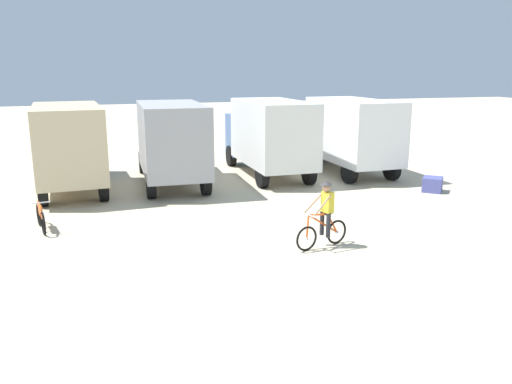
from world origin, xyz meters
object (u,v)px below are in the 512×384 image
Objects in this scene: box_truck_white_box at (269,134)px; supply_crate at (432,184)px; box_truck_avon_van at (347,131)px; box_truck_tan_camper at (69,143)px; bicycle_spare at (41,217)px; box_truck_grey_hauler at (171,139)px; cyclist_orange_shirt at (324,217)px.

box_truck_white_box is 7.26m from supply_crate.
box_truck_tan_camper is at bearing -179.52° from box_truck_avon_van.
box_truck_grey_hauler is at bearing 48.02° from bicycle_spare.
box_truck_avon_van is 3.73× the size of cyclist_orange_shirt.
cyclist_orange_shirt is at bearing -72.79° from box_truck_grey_hauler.
box_truck_white_box is at bearing 6.54° from box_truck_grey_hauler.
box_truck_white_box is 3.71m from box_truck_avon_van.
cyclist_orange_shirt is (-5.30, -9.23, -1.03)m from box_truck_avon_van.
box_truck_white_box is 3.71× the size of cyclist_orange_shirt.
box_truck_avon_van is (12.04, 0.10, 0.00)m from box_truck_tan_camper.
box_truck_grey_hauler is 4.00× the size of bicycle_spare.
supply_crate is at bearing -72.62° from box_truck_avon_van.
box_truck_grey_hauler is at bearing 107.21° from cyclist_orange_shirt.
bicycle_spare is at bearing 152.56° from cyclist_orange_shirt.
box_truck_tan_camper is at bearing 82.54° from bicycle_spare.
box_truck_white_box is at bearing 32.05° from bicycle_spare.
cyclist_orange_shirt is at bearing -27.44° from bicycle_spare.
box_truck_avon_van is 3.98× the size of bicycle_spare.
box_truck_avon_van is 5.08m from supply_crate.
box_truck_grey_hauler is 10.61m from supply_crate.
box_truck_tan_camper is 1.01× the size of box_truck_avon_van.
supply_crate is at bearing 3.14° from bicycle_spare.
bicycle_spare is at bearing -176.86° from supply_crate.
cyclist_orange_shirt is (6.73, -9.13, -1.03)m from box_truck_tan_camper.
bicycle_spare is 2.20× the size of supply_crate.
box_truck_tan_camper is 1.01× the size of box_truck_grey_hauler.
box_truck_tan_camper is at bearing 161.54° from supply_crate.
box_truck_tan_camper is 8.35m from box_truck_white_box.
box_truck_grey_hauler and box_truck_white_box have the same top height.
box_truck_white_box is at bearing 80.40° from cyclist_orange_shirt.
box_truck_grey_hauler is (3.94, -0.13, 0.00)m from box_truck_tan_camper.
box_truck_tan_camper is 14.30m from supply_crate.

